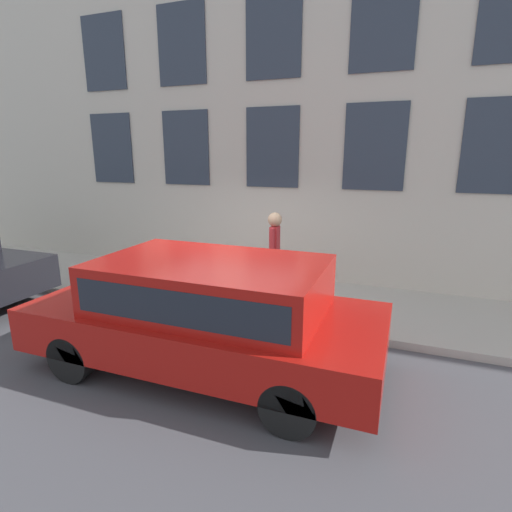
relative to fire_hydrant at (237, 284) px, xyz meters
name	(u,v)px	position (x,y,z in m)	size (l,w,h in m)	color
ground_plane	(225,322)	(-0.64, -0.04, -0.52)	(80.00, 80.00, 0.00)	#47474C
sidewalk	(251,295)	(0.65, -0.04, -0.45)	(2.58, 60.00, 0.13)	#B2ADA3
building_facade	(275,82)	(2.09, -0.04, 3.90)	(0.33, 40.00, 8.84)	beige
fire_hydrant	(237,284)	(0.00, 0.00, 0.00)	(0.34, 0.45, 0.76)	red
person	(275,247)	(0.55, -0.57, 0.64)	(0.41, 0.27, 1.71)	#998466
parked_truck_red_near	(208,307)	(-2.16, -0.50, 0.39)	(2.10, 4.81, 1.57)	black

